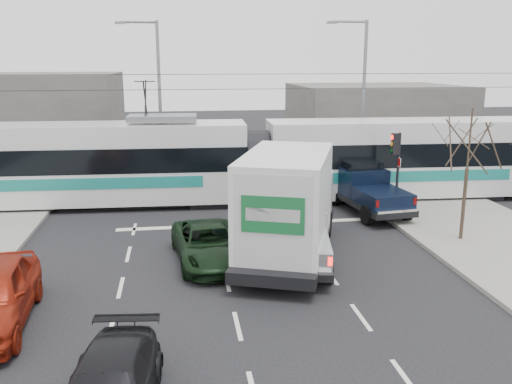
{
  "coord_description": "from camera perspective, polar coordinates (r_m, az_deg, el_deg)",
  "views": [
    {
      "loc": [
        -3.13,
        -16.01,
        6.84
      ],
      "look_at": [
        -0.11,
        4.44,
        1.8
      ],
      "focal_mm": 38.0,
      "sensor_mm": 36.0,
      "label": 1
    }
  ],
  "objects": [
    {
      "name": "navy_pickup",
      "position": [
        25.53,
        11.48,
        0.46
      ],
      "size": [
        2.58,
        5.55,
        2.26
      ],
      "rotation": [
        0.0,
        0.0,
        0.12
      ],
      "color": "black",
      "rests_on": "ground"
    },
    {
      "name": "tram",
      "position": [
        26.52,
        -0.03,
        3.38
      ],
      "size": [
        28.91,
        4.05,
        5.88
      ],
      "rotation": [
        0.0,
        0.0,
        -0.04
      ],
      "color": "silver",
      "rests_on": "ground"
    },
    {
      "name": "rails",
      "position": [
        27.07,
        -1.5,
        -0.91
      ],
      "size": [
        60.0,
        1.6,
        0.03
      ],
      "primitive_type": "cube",
      "color": "#33302D",
      "rests_on": "ground"
    },
    {
      "name": "box_truck",
      "position": [
        18.92,
        3.48,
        -1.42
      ],
      "size": [
        5.15,
        8.18,
        3.87
      ],
      "rotation": [
        0.0,
        0.0,
        -0.35
      ],
      "color": "black",
      "rests_on": "ground"
    },
    {
      "name": "street_lamp_near",
      "position": [
        31.82,
        10.95,
        10.35
      ],
      "size": [
        2.38,
        0.25,
        9.0
      ],
      "color": "slate",
      "rests_on": "ground"
    },
    {
      "name": "building_right",
      "position": [
        42.99,
        12.35,
        7.6
      ],
      "size": [
        12.0,
        10.0,
        5.0
      ],
      "primitive_type": "cube",
      "color": "#67615D",
      "rests_on": "ground"
    },
    {
      "name": "street_lamp_far",
      "position": [
        32.07,
        -10.46,
        10.4
      ],
      "size": [
        2.38,
        0.25,
        9.0
      ],
      "color": "slate",
      "rests_on": "ground"
    },
    {
      "name": "silver_pickup",
      "position": [
        19.13,
        4.48,
        -4.06
      ],
      "size": [
        2.94,
        5.9,
        2.05
      ],
      "rotation": [
        0.0,
        0.0,
        -0.19
      ],
      "color": "black",
      "rests_on": "ground"
    },
    {
      "name": "bare_tree",
      "position": [
        21.61,
        21.54,
        4.64
      ],
      "size": [
        2.4,
        2.4,
        5.0
      ],
      "color": "#47382B",
      "rests_on": "ground"
    },
    {
      "name": "ground",
      "position": [
        17.69,
        2.47,
        -9.06
      ],
      "size": [
        120.0,
        120.0,
        0.0
      ],
      "primitive_type": "plane",
      "color": "black",
      "rests_on": "ground"
    },
    {
      "name": "catenary",
      "position": [
        26.36,
        -1.55,
        7.25
      ],
      "size": [
        60.0,
        0.2,
        7.0
      ],
      "color": "black",
      "rests_on": "ground"
    },
    {
      "name": "building_left",
      "position": [
        39.72,
        -24.44,
        6.95
      ],
      "size": [
        14.0,
        10.0,
        6.0
      ],
      "primitive_type": "cube",
      "color": "#67615D",
      "rests_on": "ground"
    },
    {
      "name": "traffic_signal",
      "position": [
        24.81,
        14.52,
        3.75
      ],
      "size": [
        0.44,
        0.44,
        3.6
      ],
      "color": "black",
      "rests_on": "ground"
    },
    {
      "name": "green_car",
      "position": [
        18.88,
        -5.02,
        -5.46
      ],
      "size": [
        2.67,
        4.95,
        1.32
      ],
      "primitive_type": "imported",
      "rotation": [
        0.0,
        0.0,
        0.11
      ],
      "color": "black",
      "rests_on": "ground"
    }
  ]
}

